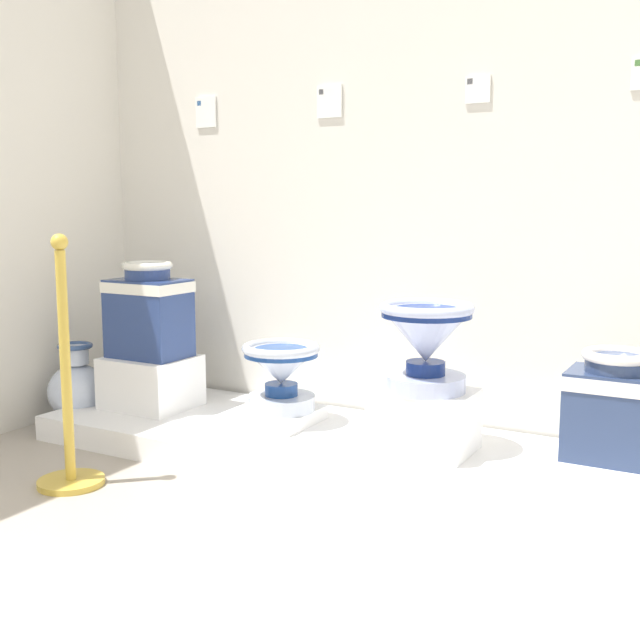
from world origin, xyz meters
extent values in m
cube|color=silver|center=(1.62, 3.04, 1.48)|extent=(3.44, 0.06, 2.95)
cube|color=white|center=(1.62, 2.57, 0.06)|extent=(2.79, 0.83, 0.11)
cube|color=white|center=(0.58, 2.55, 0.24)|extent=(0.39, 0.35, 0.25)
cube|color=navy|center=(0.58, 2.55, 0.54)|extent=(0.36, 0.25, 0.37)
cube|color=white|center=(0.58, 2.55, 0.69)|extent=(0.36, 0.26, 0.05)
cylinder|color=navy|center=(0.58, 2.55, 0.76)|extent=(0.21, 0.21, 0.07)
torus|color=white|center=(0.58, 2.55, 0.79)|extent=(0.24, 0.24, 0.04)
cube|color=white|center=(1.27, 2.62, 0.14)|extent=(0.29, 0.35, 0.06)
cylinder|color=silver|center=(1.27, 2.62, 0.21)|extent=(0.30, 0.30, 0.07)
cylinder|color=navy|center=(1.27, 2.62, 0.27)|extent=(0.15, 0.15, 0.05)
cone|color=silver|center=(1.27, 2.62, 0.37)|extent=(0.33, 0.33, 0.16)
cylinder|color=navy|center=(1.27, 2.62, 0.43)|extent=(0.33, 0.33, 0.03)
torus|color=silver|center=(1.27, 2.62, 0.45)|extent=(0.35, 0.35, 0.04)
cylinder|color=navy|center=(1.27, 2.62, 0.45)|extent=(0.23, 0.23, 0.01)
cube|color=white|center=(1.97, 2.56, 0.23)|extent=(0.37, 0.31, 0.24)
cylinder|color=#AFBBE4|center=(1.97, 2.56, 0.39)|extent=(0.32, 0.32, 0.06)
cylinder|color=navy|center=(1.97, 2.56, 0.45)|extent=(0.15, 0.15, 0.05)
cone|color=#AFBBE4|center=(1.97, 2.56, 0.58)|extent=(0.36, 0.36, 0.21)
cylinder|color=navy|center=(1.97, 2.56, 0.66)|extent=(0.35, 0.35, 0.03)
torus|color=#AFBBE4|center=(1.97, 2.56, 0.68)|extent=(0.37, 0.37, 0.04)
cylinder|color=navy|center=(1.97, 2.56, 0.68)|extent=(0.25, 0.25, 0.01)
cube|color=white|center=(2.67, 2.59, 0.15)|extent=(0.37, 0.31, 0.07)
cube|color=navy|center=(2.67, 2.59, 0.34)|extent=(0.32, 0.24, 0.32)
cube|color=white|center=(2.67, 2.59, 0.46)|extent=(0.33, 0.25, 0.05)
cylinder|color=navy|center=(2.67, 2.59, 0.53)|extent=(0.22, 0.22, 0.06)
torus|color=white|center=(2.67, 2.59, 0.56)|extent=(0.24, 0.24, 0.04)
cube|color=white|center=(0.59, 3.00, 1.54)|extent=(0.12, 0.01, 0.15)
cube|color=#386BAD|center=(0.55, 3.00, 1.58)|extent=(0.02, 0.01, 0.02)
cube|color=white|center=(1.30, 3.00, 1.55)|extent=(0.13, 0.01, 0.15)
cube|color=slate|center=(1.26, 3.00, 1.59)|extent=(0.02, 0.01, 0.02)
cube|color=white|center=(2.01, 3.00, 1.55)|extent=(0.11, 0.01, 0.11)
cube|color=slate|center=(1.97, 3.00, 1.59)|extent=(0.02, 0.01, 0.02)
cube|color=#5B9E4C|center=(2.63, 3.00, 1.60)|extent=(0.02, 0.01, 0.02)
cylinder|color=#314A7B|center=(0.20, 2.43, 0.01)|extent=(0.18, 0.18, 0.03)
ellipsoid|color=silver|center=(0.20, 2.43, 0.17)|extent=(0.28, 0.28, 0.28)
cylinder|color=silver|center=(0.20, 2.43, 0.35)|extent=(0.13, 0.13, 0.09)
torus|color=#314A7B|center=(0.20, 2.43, 0.40)|extent=(0.17, 0.17, 0.02)
cylinder|color=gold|center=(0.81, 1.82, 0.01)|extent=(0.26, 0.26, 0.02)
cylinder|color=gold|center=(0.81, 1.82, 0.47)|extent=(0.04, 0.04, 0.89)
sphere|color=gold|center=(0.81, 1.82, 0.94)|extent=(0.06, 0.06, 0.06)
camera|label=1|loc=(3.07, -0.23, 1.08)|focal=43.65mm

